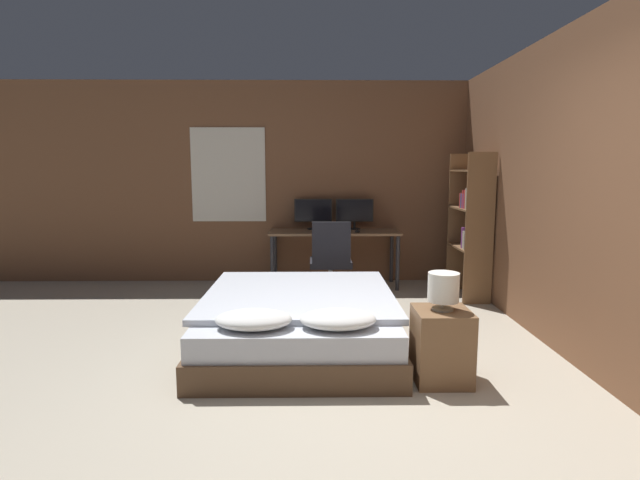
{
  "coord_description": "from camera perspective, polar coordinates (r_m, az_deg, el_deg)",
  "views": [
    {
      "loc": [
        -0.21,
        -2.98,
        1.55
      ],
      "look_at": [
        -0.13,
        2.55,
        0.75
      ],
      "focal_mm": 28.0,
      "sensor_mm": 36.0,
      "label": 1
    }
  ],
  "objects": [
    {
      "name": "computer_mouse",
      "position": [
        6.34,
        4.29,
        0.99
      ],
      "size": [
        0.07,
        0.05,
        0.04
      ],
      "color": "black",
      "rests_on": "desk"
    },
    {
      "name": "nightstand",
      "position": [
        3.81,
        13.7,
        -11.64
      ],
      "size": [
        0.39,
        0.41,
        0.54
      ],
      "color": "brown",
      "rests_on": "ground_plane"
    },
    {
      "name": "monitor_left",
      "position": [
        6.68,
        -0.79,
        3.24
      ],
      "size": [
        0.5,
        0.16,
        0.41
      ],
      "color": "black",
      "rests_on": "desk"
    },
    {
      "name": "bedside_lamp",
      "position": [
        3.69,
        13.93,
        -5.32
      ],
      "size": [
        0.22,
        0.22,
        0.27
      ],
      "color": "gray",
      "rests_on": "nightstand"
    },
    {
      "name": "bed",
      "position": [
        4.4,
        -2.41,
        -9.18
      ],
      "size": [
        1.64,
        2.02,
        0.54
      ],
      "color": "brown",
      "rests_on": "ground_plane"
    },
    {
      "name": "keyboard",
      "position": [
        6.32,
        1.73,
        0.91
      ],
      "size": [
        0.39,
        0.13,
        0.02
      ],
      "color": "black",
      "rests_on": "desk"
    },
    {
      "name": "office_chair",
      "position": [
        5.87,
        1.22,
        -3.18
      ],
      "size": [
        0.52,
        0.52,
        0.95
      ],
      "color": "black",
      "rests_on": "ground_plane"
    },
    {
      "name": "desk",
      "position": [
        6.53,
        1.66,
        0.3
      ],
      "size": [
        1.69,
        0.59,
        0.74
      ],
      "color": "#846042",
      "rests_on": "ground_plane"
    },
    {
      "name": "ground_plane",
      "position": [
        3.37,
        2.96,
        -19.16
      ],
      "size": [
        20.0,
        20.0,
        0.0
      ],
      "primitive_type": "plane",
      "color": "#B2A893"
    },
    {
      "name": "monitor_right",
      "position": [
        6.7,
        3.98,
        3.24
      ],
      "size": [
        0.5,
        0.16,
        0.41
      ],
      "color": "black",
      "rests_on": "desk"
    },
    {
      "name": "bookshelf",
      "position": [
        6.15,
        16.98,
        2.37
      ],
      "size": [
        0.33,
        0.75,
        1.73
      ],
      "color": "brown",
      "rests_on": "ground_plane"
    },
    {
      "name": "wall_back",
      "position": [
        6.83,
        0.81,
        6.55
      ],
      "size": [
        12.0,
        0.08,
        2.7
      ],
      "color": "brown",
      "rests_on": "ground_plane"
    },
    {
      "name": "wall_side_right",
      "position": [
        4.95,
        24.27,
        5.19
      ],
      "size": [
        0.06,
        12.0,
        2.7
      ],
      "color": "brown",
      "rests_on": "ground_plane"
    }
  ]
}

